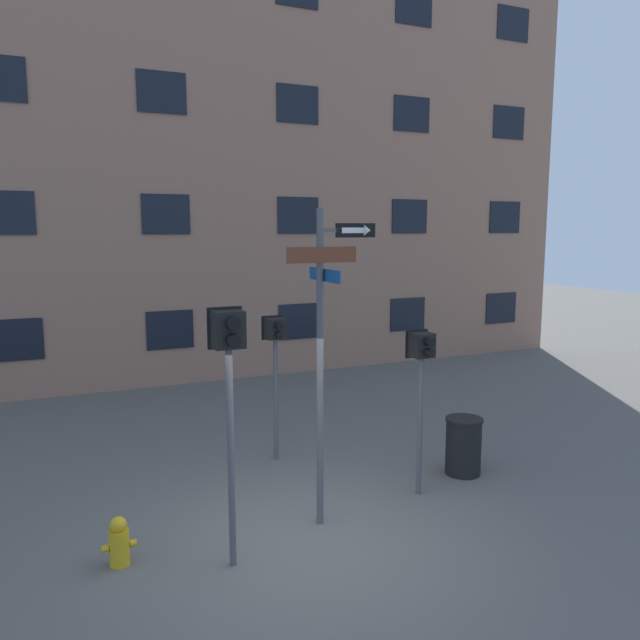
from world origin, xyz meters
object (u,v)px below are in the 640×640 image
(pedestrian_signal_left, at_px, (229,365))
(pedestrian_signal_right, at_px, (422,368))
(pedestrian_signal_across, at_px, (275,348))
(fire_hydrant, at_px, (119,542))
(trash_bin, at_px, (463,446))
(street_sign_pole, at_px, (325,340))

(pedestrian_signal_left, distance_m, pedestrian_signal_right, 3.20)
(pedestrian_signal_left, relative_size, pedestrian_signal_right, 1.24)
(pedestrian_signal_right, xyz_separation_m, pedestrian_signal_across, (-1.42, 2.19, 0.01))
(pedestrian_signal_right, bearing_deg, fire_hydrant, -176.82)
(pedestrian_signal_across, relative_size, trash_bin, 2.68)
(street_sign_pole, distance_m, pedestrian_signal_left, 1.51)
(fire_hydrant, bearing_deg, pedestrian_signal_across, 40.46)
(pedestrian_signal_across, relative_size, fire_hydrant, 4.14)
(pedestrian_signal_left, height_order, fire_hydrant, pedestrian_signal_left)
(pedestrian_signal_right, height_order, trash_bin, pedestrian_signal_right)
(pedestrian_signal_left, distance_m, pedestrian_signal_across, 3.43)
(street_sign_pole, height_order, fire_hydrant, street_sign_pole)
(street_sign_pole, height_order, pedestrian_signal_left, street_sign_pole)
(pedestrian_signal_across, bearing_deg, trash_bin, -36.28)
(pedestrian_signal_right, distance_m, pedestrian_signal_across, 2.61)
(street_sign_pole, bearing_deg, trash_bin, 12.70)
(pedestrian_signal_left, relative_size, pedestrian_signal_across, 1.23)
(trash_bin, bearing_deg, pedestrian_signal_across, 143.72)
(pedestrian_signal_left, xyz_separation_m, trash_bin, (4.13, 1.14, -1.93))
(street_sign_pole, bearing_deg, fire_hydrant, 179.64)
(street_sign_pole, height_order, trash_bin, street_sign_pole)
(pedestrian_signal_right, height_order, pedestrian_signal_across, pedestrian_signal_across)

